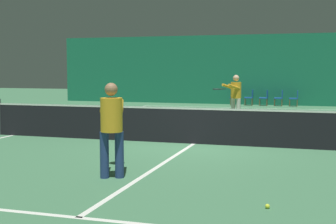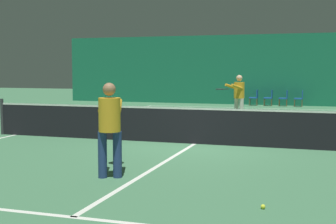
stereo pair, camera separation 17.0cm
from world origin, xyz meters
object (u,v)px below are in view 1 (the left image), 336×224
(tennis_net, at_px, (194,124))
(player_near, at_px, (112,123))
(tennis_ball, at_px, (267,206))
(courtside_chair_2, at_px, (265,97))
(courtside_chair_3, at_px, (280,97))
(courtside_chair_0, at_px, (236,96))
(courtside_chair_4, at_px, (295,97))
(player_far, at_px, (235,94))
(courtside_chair_1, at_px, (250,96))

(tennis_net, relative_size, player_near, 7.03)
(player_near, xyz_separation_m, tennis_ball, (2.85, -1.13, -0.96))
(courtside_chair_2, bearing_deg, courtside_chair_3, 90.00)
(tennis_net, relative_size, courtside_chair_0, 14.29)
(courtside_chair_0, xyz_separation_m, courtside_chair_2, (1.56, 0.00, 0.00))
(tennis_net, relative_size, tennis_ball, 181.82)
(courtside_chair_0, xyz_separation_m, courtside_chair_3, (2.34, 0.00, 0.00))
(tennis_net, xyz_separation_m, courtside_chair_4, (2.17, 13.65, -0.03))
(player_far, xyz_separation_m, courtside_chair_3, (1.22, 7.69, -0.52))
(player_near, xyz_separation_m, player_far, (0.67, 10.09, 0.01))
(tennis_net, height_order, courtside_chair_0, tennis_net)
(tennis_net, xyz_separation_m, courtside_chair_1, (-0.18, 13.65, -0.03))
(courtside_chair_3, bearing_deg, tennis_net, -5.79)
(tennis_net, xyz_separation_m, courtside_chair_2, (0.60, 13.65, -0.03))
(courtside_chair_0, relative_size, tennis_ball, 12.73)
(courtside_chair_1, height_order, courtside_chair_4, same)
(courtside_chair_3, xyz_separation_m, tennis_ball, (0.96, -18.91, -0.45))
(tennis_net, distance_m, courtside_chair_2, 13.66)
(courtside_chair_0, distance_m, courtside_chair_4, 3.13)
(player_far, xyz_separation_m, courtside_chair_4, (2.00, 7.69, -0.52))
(courtside_chair_3, bearing_deg, player_far, -8.98)
(courtside_chair_0, height_order, courtside_chair_3, same)
(player_far, distance_m, courtside_chair_1, 7.72)
(courtside_chair_1, bearing_deg, courtside_chair_3, 90.00)
(player_near, distance_m, courtside_chair_2, 17.83)
(player_far, relative_size, tennis_ball, 26.23)
(player_near, xyz_separation_m, courtside_chair_0, (-0.45, 17.78, -0.51))
(courtside_chair_2, bearing_deg, courtside_chair_0, -90.00)
(courtside_chair_0, bearing_deg, courtside_chair_2, 90.00)
(player_near, distance_m, tennis_ball, 3.21)
(tennis_net, bearing_deg, player_near, -96.98)
(courtside_chair_2, xyz_separation_m, tennis_ball, (1.74, -18.91, -0.45))
(player_far, height_order, tennis_ball, player_far)
(player_far, relative_size, courtside_chair_4, 2.06)
(courtside_chair_0, distance_m, courtside_chair_3, 2.34)
(courtside_chair_1, distance_m, courtside_chair_3, 1.56)
(tennis_net, bearing_deg, courtside_chair_3, 84.21)
(courtside_chair_0, bearing_deg, player_far, 8.34)
(courtside_chair_2, xyz_separation_m, courtside_chair_4, (1.56, 0.00, 0.00))
(courtside_chair_3, distance_m, tennis_ball, 18.94)
(courtside_chair_1, height_order, courtside_chair_2, same)
(player_far, bearing_deg, tennis_net, 32.97)
(courtside_chair_1, xyz_separation_m, courtside_chair_4, (2.34, 0.00, 0.00))
(courtside_chair_1, bearing_deg, courtside_chair_4, 90.00)
(tennis_ball, bearing_deg, courtside_chair_1, 97.60)
(courtside_chair_1, xyz_separation_m, courtside_chair_2, (0.78, 0.00, 0.00))
(player_far, relative_size, courtside_chair_3, 2.06)
(tennis_ball, bearing_deg, player_far, 100.98)
(courtside_chair_3, bearing_deg, courtside_chair_0, -90.00)
(player_far, bearing_deg, courtside_chair_4, -159.97)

